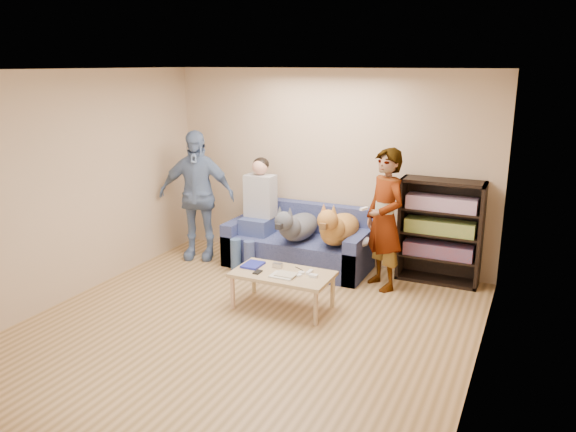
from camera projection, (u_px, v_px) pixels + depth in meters
The scene contains 27 objects.
ground at pixel (238, 335), 5.68m from camera, with size 5.00×5.00×0.00m, color olive.
ceiling at pixel (232, 70), 5.00m from camera, with size 5.00×5.00×0.00m, color white.
wall_back at pixel (329, 168), 7.53m from camera, with size 4.50×4.50×0.00m, color tan.
wall_front at pixel (12, 313), 3.15m from camera, with size 4.50×4.50×0.00m, color tan.
wall_left at pixel (60, 189), 6.25m from camera, with size 5.00×5.00×0.00m, color tan.
wall_right at pixel (483, 241), 4.43m from camera, with size 5.00×5.00×0.00m, color tan.
blanket at pixel (354, 240), 7.07m from camera, with size 0.43×0.36×0.15m, color #B9B9BE.
person_standing_right at pixel (385, 220), 6.68m from camera, with size 0.62×0.41×1.71m, color gray.
person_standing_left at pixel (196, 195), 7.73m from camera, with size 1.05×0.44×1.79m, color #6988A8.
held_controller at pixel (364, 209), 6.54m from camera, with size 0.04×0.12×0.03m, color white.
notebook_blue at pixel (253, 265), 6.40m from camera, with size 0.20×0.26×0.03m, color #1B2297.
papers at pixel (283, 276), 6.09m from camera, with size 0.26×0.20×0.01m, color beige.
magazine at pixel (286, 274), 6.09m from camera, with size 0.22×0.17×0.01m, color #BDB297.
camera_silver at pixel (278, 265), 6.35m from camera, with size 0.11×0.06×0.05m, color #B6B6BA.
controller_a at pixel (310, 272), 6.17m from camera, with size 0.04×0.13×0.03m, color white.
controller_b at pixel (313, 276), 6.07m from camera, with size 0.09×0.06×0.03m, color white.
headphone_cup_a at pixel (298, 275), 6.10m from camera, with size 0.07×0.07×0.02m, color white.
headphone_cup_b at pixel (301, 273), 6.17m from camera, with size 0.07×0.07×0.02m, color silver.
pen_orange at pixel (275, 277), 6.07m from camera, with size 0.01×0.01×0.14m, color orange.
pen_black at pixel (299, 269), 6.31m from camera, with size 0.01×0.01×0.14m, color black.
wallet at pixel (258, 272), 6.20m from camera, with size 0.07×0.12×0.01m, color black.
sofa at pixel (299, 246), 7.55m from camera, with size 1.90×0.85×0.82m.
person_seated at pixel (257, 208), 7.53m from camera, with size 0.40×0.73×1.47m.
dog_gray at pixel (297, 226), 7.24m from camera, with size 0.38×1.23×0.55m.
dog_tan at pixel (338, 228), 7.09m from camera, with size 0.42×1.17×0.61m.
coffee_table at pixel (283, 276), 6.21m from camera, with size 1.10×0.60×0.42m.
bookshelf at pixel (440, 229), 6.92m from camera, with size 1.00×0.34×1.30m.
Camera 1 is at (2.62, -4.48, 2.66)m, focal length 35.00 mm.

